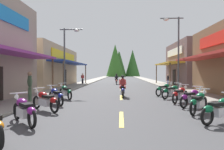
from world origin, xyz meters
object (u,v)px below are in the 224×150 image
motorcycle_parked_right_4 (173,91)px  motorcycle_parked_left_2 (45,100)px  motorcycle_parked_right_2 (192,97)px  pedestrian_browsing (168,79)px  rider_cruising_trailing (116,80)px  motorcycle_parked_right_0 (221,109)px  pedestrian_waiting (83,78)px  motorcycle_parked_left_3 (56,96)px  motorcycle_parked_right_3 (180,94)px  streetlamp_left (68,50)px  pedestrian_by_shop (30,85)px  motorcycle_parked_right_1 (199,102)px  motorcycle_parked_left_1 (24,110)px  rider_cruising_lead (123,88)px  streetlamp_right (175,44)px  motorcycle_parked_right_5 (165,89)px  motorcycle_parked_left_4 (65,92)px

motorcycle_parked_right_4 → motorcycle_parked_left_2: same height
motorcycle_parked_right_2 → pedestrian_browsing: size_ratio=1.13×
pedestrian_browsing → rider_cruising_trailing: bearing=-21.7°
motorcycle_parked_right_0 → pedestrian_waiting: bearing=83.2°
motorcycle_parked_right_2 → motorcycle_parked_left_3: (-7.21, 0.37, 0.00)m
rider_cruising_trailing → pedestrian_browsing: size_ratio=1.39×
motorcycle_parked_right_3 → streetlamp_left: bearing=97.1°
motorcycle_parked_right_2 → pedestrian_by_shop: size_ratio=0.96×
motorcycle_parked_right_1 → pedestrian_waiting: size_ratio=1.07×
motorcycle_parked_left_3 → motorcycle_parked_left_1: bearing=144.4°
motorcycle_parked_right_2 → motorcycle_parked_left_2: same height
motorcycle_parked_left_2 → pedestrian_browsing: pedestrian_browsing is taller
streetlamp_left → rider_cruising_lead: (4.82, -2.95, -3.06)m
motorcycle_parked_left_2 → pedestrian_browsing: bearing=-84.4°
motorcycle_parked_left_2 → pedestrian_by_shop: bearing=-12.7°
motorcycle_parked_right_4 → pedestrian_waiting: 17.17m
motorcycle_parked_left_3 → pedestrian_waiting: 17.32m
pedestrian_waiting → pedestrian_browsing: bearing=17.8°
motorcycle_parked_right_1 → pedestrian_browsing: 15.31m
motorcycle_parked_right_3 → motorcycle_parked_right_4: bearing=40.1°
motorcycle_parked_right_3 → pedestrian_browsing: pedestrian_browsing is taller
streetlamp_right → motorcycle_parked_right_4: 5.58m
streetlamp_right → motorcycle_parked_right_4: streetlamp_right is taller
streetlamp_left → motorcycle_parked_left_2: size_ratio=3.20×
streetlamp_right → pedestrian_waiting: size_ratio=4.11×
motorcycle_parked_right_3 → motorcycle_parked_left_2: (-6.92, -2.74, 0.00)m
motorcycle_parked_right_2 → motorcycle_parked_left_3: size_ratio=1.01×
motorcycle_parked_right_4 → rider_cruising_lead: bearing=133.0°
motorcycle_parked_right_0 → pedestrian_browsing: size_ratio=1.23×
motorcycle_parked_right_3 → motorcycle_parked_right_5: 3.20m
motorcycle_parked_right_2 → rider_cruising_trailing: rider_cruising_trailing is taller
motorcycle_parked_right_3 → motorcycle_parked_left_4: 7.23m
motorcycle_parked_left_3 → rider_cruising_lead: bearing=-87.2°
motorcycle_parked_right_0 → rider_cruising_trailing: size_ratio=0.88×
motorcycle_parked_right_5 → motorcycle_parked_left_3: same height
motorcycle_parked_left_4 → rider_cruising_lead: bearing=-109.2°
motorcycle_parked_left_1 → motorcycle_parked_left_2: 2.14m
motorcycle_parked_right_5 → motorcycle_parked_left_1: size_ratio=1.06×
motorcycle_parked_right_0 → motorcycle_parked_left_2: 7.13m
motorcycle_parked_right_0 → motorcycle_parked_left_3: bearing=123.4°
motorcycle_parked_right_0 → pedestrian_by_shop: 9.49m
rider_cruising_trailing → motorcycle_parked_right_0: bearing=-169.9°
motorcycle_parked_right_4 → pedestrian_browsing: size_ratio=1.18×
motorcycle_parked_right_5 → pedestrian_waiting: pedestrian_waiting is taller
streetlamp_left → motorcycle_parked_right_3: 10.27m
motorcycle_parked_left_4 → streetlamp_left: bearing=-23.6°
streetlamp_right → motorcycle_parked_right_1: bearing=-99.3°
motorcycle_parked_right_0 → motorcycle_parked_right_1: same height
motorcycle_parked_left_3 → motorcycle_parked_right_2: bearing=-132.4°
motorcycle_parked_right_4 → pedestrian_browsing: (2.34, 10.65, 0.39)m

